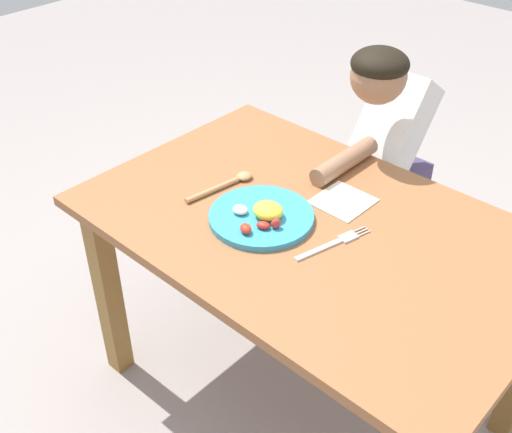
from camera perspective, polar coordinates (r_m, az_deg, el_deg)
The scene contains 7 objects.
ground_plane at distance 2.05m, azimuth 4.15°, elevation -15.73°, with size 8.00×8.00×0.00m, color gray.
dining_table at distance 1.65m, azimuth 4.98°, elevation -3.51°, with size 1.16×0.75×0.67m.
plate at distance 1.58m, azimuth 0.52°, elevation 0.04°, with size 0.27×0.27×0.06m.
fork at distance 1.52m, azimuth 7.02°, elevation -2.44°, with size 0.07×0.22×0.01m.
spoon at distance 1.71m, azimuth -2.58°, elevation 3.02°, with size 0.06×0.22×0.02m.
person at distance 2.04m, azimuth 11.76°, elevation 4.12°, with size 0.17×0.52×0.99m.
napkin at distance 1.66m, azimuth 7.94°, elevation 1.35°, with size 0.13×0.14×0.00m, color white.
Camera 1 is at (0.75, -1.03, 1.60)m, focal length 44.17 mm.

